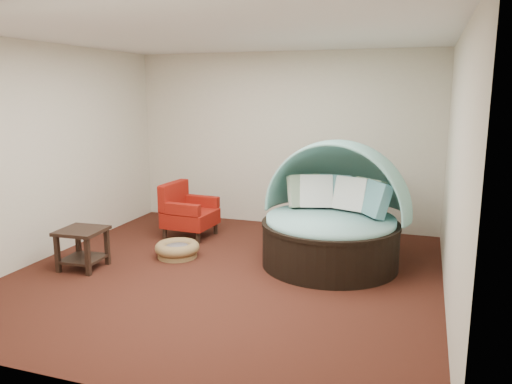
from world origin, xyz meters
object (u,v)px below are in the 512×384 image
(pet_basket, at_px, (177,249))
(red_armchair, at_px, (187,212))
(canopy_daybed, at_px, (334,207))
(side_table, at_px, (82,243))

(pet_basket, height_order, red_armchair, red_armchair)
(pet_basket, relative_size, red_armchair, 0.92)
(canopy_daybed, height_order, pet_basket, canopy_daybed)
(side_table, bearing_deg, red_armchair, 70.54)
(pet_basket, bearing_deg, red_armchair, 108.46)
(red_armchair, relative_size, side_table, 1.48)
(canopy_daybed, relative_size, side_table, 3.69)
(canopy_daybed, bearing_deg, side_table, -147.03)
(pet_basket, distance_m, red_armchair, 1.02)
(canopy_daybed, bearing_deg, red_armchair, 178.64)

